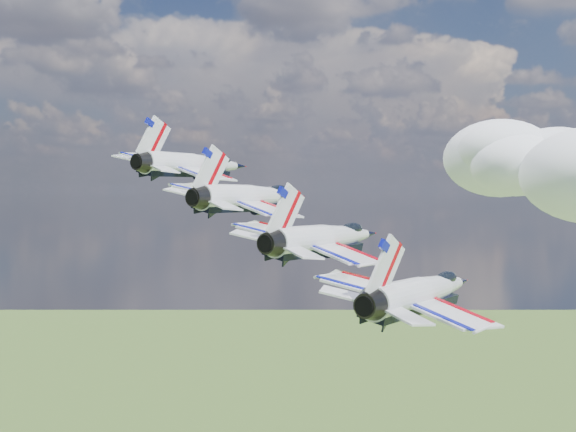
% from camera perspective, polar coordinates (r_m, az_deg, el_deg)
% --- Properties ---
extents(cloud_far, '(66.29, 52.08, 26.04)m').
position_cam_1_polar(cloud_far, '(261.01, 18.61, 3.85)').
color(cloud_far, white).
extents(jet_0, '(17.74, 20.53, 7.70)m').
position_cam_1_polar(jet_0, '(80.61, -6.57, 3.67)').
color(jet_0, silver).
extents(jet_1, '(17.74, 20.53, 7.70)m').
position_cam_1_polar(jet_1, '(71.59, -2.46, 1.38)').
color(jet_1, white).
extents(jet_2, '(17.74, 20.53, 7.70)m').
position_cam_1_polar(jet_2, '(63.18, 2.78, -1.56)').
color(jet_2, white).
extents(jet_3, '(17.74, 20.53, 7.70)m').
position_cam_1_polar(jet_3, '(55.68, 9.55, -5.32)').
color(jet_3, white).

